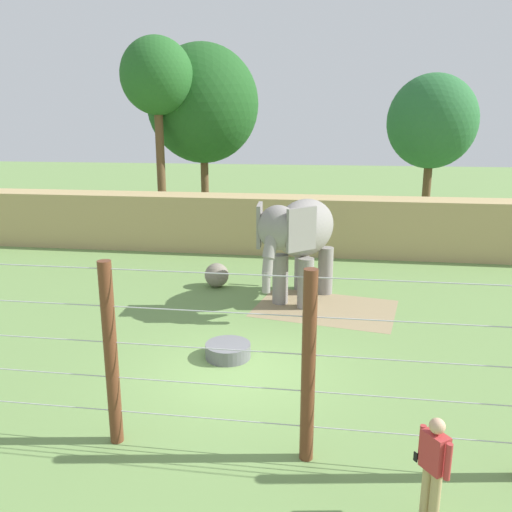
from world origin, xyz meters
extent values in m
plane|color=#6B8E4C|center=(0.00, 0.00, 0.00)|extent=(120.00, 120.00, 0.00)
cube|color=#937F5B|center=(1.85, 4.53, 0.00)|extent=(4.62, 3.59, 0.01)
cube|color=tan|center=(0.00, 11.60, 1.22)|extent=(36.00, 1.80, 2.44)
cylinder|color=gray|center=(1.23, 4.53, 0.78)|extent=(0.49, 0.49, 1.57)
cylinder|color=gray|center=(0.43, 4.84, 0.78)|extent=(0.49, 0.49, 1.57)
cylinder|color=gray|center=(1.81, 6.03, 0.78)|extent=(0.49, 0.49, 1.57)
cylinder|color=gray|center=(1.00, 6.34, 0.78)|extent=(0.49, 0.49, 1.57)
ellipsoid|color=gray|center=(1.12, 5.44, 2.33)|extent=(2.51, 3.28, 1.79)
ellipsoid|color=gray|center=(0.46, 3.73, 2.64)|extent=(1.55, 1.48, 1.29)
cube|color=gray|center=(1.13, 3.60, 2.64)|extent=(0.80, 0.78, 1.23)
cube|color=gray|center=(-0.13, 4.08, 2.64)|extent=(0.18, 1.01, 1.23)
cylinder|color=gray|center=(0.29, 3.28, 2.18)|extent=(0.53, 0.64, 0.70)
cylinder|color=gray|center=(0.24, 3.16, 1.69)|extent=(0.42, 0.48, 0.66)
cylinder|color=gray|center=(0.21, 3.07, 1.23)|extent=(0.30, 0.30, 0.62)
cylinder|color=gray|center=(1.70, 6.95, 2.22)|extent=(0.23, 0.36, 0.89)
sphere|color=gray|center=(-1.92, 6.19, 0.42)|extent=(0.83, 0.83, 0.83)
cylinder|color=brown|center=(-1.72, -2.93, 1.67)|extent=(0.23, 0.23, 3.35)
cylinder|color=brown|center=(1.66, -2.93, 1.67)|extent=(0.23, 0.23, 3.35)
cylinder|color=#B7B7BC|center=(0.00, -2.93, 0.60)|extent=(11.27, 0.02, 0.02)
cylinder|color=#B7B7BC|center=(0.00, -2.93, 1.26)|extent=(11.27, 0.02, 0.02)
cylinder|color=#B7B7BC|center=(0.00, -2.93, 1.91)|extent=(11.27, 0.02, 0.02)
cylinder|color=#B7B7BC|center=(0.00, -2.93, 2.56)|extent=(11.27, 0.02, 0.02)
cylinder|color=#B7B7BC|center=(0.00, -2.93, 3.22)|extent=(11.27, 0.02, 0.02)
cylinder|color=tan|center=(3.52, -4.24, 0.44)|extent=(0.15, 0.15, 0.88)
cylinder|color=tan|center=(3.42, -4.11, 0.44)|extent=(0.15, 0.15, 0.88)
cube|color=#B23333|center=(3.47, -4.17, 1.16)|extent=(0.39, 0.42, 0.56)
sphere|color=tan|center=(3.47, -4.17, 1.56)|extent=(0.22, 0.22, 0.22)
cylinder|color=#B23333|center=(3.61, -4.37, 1.16)|extent=(0.13, 0.13, 0.54)
cylinder|color=#B23333|center=(3.33, -3.98, 1.16)|extent=(0.13, 0.13, 0.54)
cube|color=black|center=(3.25, -4.01, 0.94)|extent=(0.05, 0.07, 0.14)
cylinder|color=slate|center=(-0.42, 0.72, 0.17)|extent=(1.10, 1.10, 0.35)
cylinder|color=#38607A|center=(-0.42, 0.72, 0.32)|extent=(1.01, 1.01, 0.02)
cylinder|color=brown|center=(6.95, 18.37, 1.81)|extent=(0.44, 0.44, 3.62)
ellipsoid|color=#286633|center=(6.95, 18.37, 5.58)|extent=(4.62, 4.62, 4.85)
cylinder|color=brown|center=(-5.36, 18.63, 1.96)|extent=(0.44, 0.44, 3.91)
ellipsoid|color=#1E511E|center=(-5.36, 18.63, 6.53)|extent=(6.17, 6.17, 6.48)
cylinder|color=brown|center=(-6.96, 15.69, 3.13)|extent=(0.44, 0.44, 6.25)
ellipsoid|color=#235B23|center=(-6.96, 15.69, 7.80)|extent=(3.64, 3.64, 3.82)
camera|label=1|loc=(1.95, -10.72, 5.55)|focal=36.57mm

